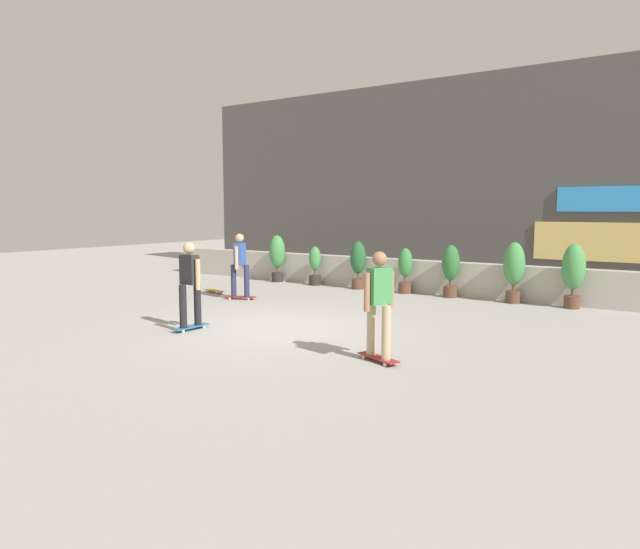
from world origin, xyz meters
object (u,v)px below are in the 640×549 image
potted_plant_0 (277,255)px  potted_plant_3 (405,269)px  potted_plant_5 (514,268)px  skater_by_wall_left (240,263)px  skater_mid_plaza (190,282)px  potted_plant_4 (451,268)px  potted_plant_2 (358,262)px  skater_far_right (379,301)px  potted_plant_1 (315,265)px  skateboard_near_camera (214,291)px  potted_plant_6 (573,271)px

potted_plant_0 → potted_plant_3: size_ratio=1.19×
potted_plant_5 → skater_by_wall_left: skater_by_wall_left is taller
skater_mid_plaza → potted_plant_5: bearing=58.1°
potted_plant_3 → skater_by_wall_left: skater_by_wall_left is taller
skater_by_wall_left → potted_plant_4: bearing=37.9°
skater_mid_plaza → skater_by_wall_left: 3.82m
potted_plant_0 → potted_plant_3: (4.51, 0.00, -0.18)m
potted_plant_3 → potted_plant_2: bearing=-180.0°
skater_far_right → skater_mid_plaza: same height
potted_plant_1 → potted_plant_4: (4.35, -0.00, 0.17)m
skater_by_wall_left → skateboard_near_camera: 1.72m
potted_plant_0 → skateboard_near_camera: 3.02m
potted_plant_4 → skateboard_near_camera: potted_plant_4 is taller
potted_plant_4 → skateboard_near_camera: size_ratio=1.68×
potted_plant_0 → skater_by_wall_left: (1.47, -3.38, 0.08)m
potted_plant_3 → potted_plant_4: bearing=-0.0°
potted_plant_5 → skater_mid_plaza: size_ratio=0.89×
potted_plant_5 → skater_by_wall_left: bearing=-150.5°
potted_plant_4 → skater_by_wall_left: bearing=-142.1°
skater_far_right → skater_by_wall_left: (-5.89, 3.39, 0.00)m
potted_plant_3 → skater_far_right: size_ratio=0.74×
potted_plant_2 → potted_plant_4: (2.83, 0.00, -0.00)m
potted_plant_2 → skateboard_near_camera: 4.19m
potted_plant_2 → potted_plant_5: size_ratio=0.92×
potted_plant_6 → skater_by_wall_left: (-7.36, -3.38, 0.05)m
potted_plant_5 → skater_mid_plaza: bearing=-121.9°
potted_plant_1 → skateboard_near_camera: 3.28m
potted_plant_0 → skater_by_wall_left: 3.69m
potted_plant_3 → skater_mid_plaza: skater_mid_plaza is taller
potted_plant_4 → potted_plant_2: bearing=180.0°
potted_plant_4 → potted_plant_6: bearing=0.0°
potted_plant_4 → skateboard_near_camera: (-5.75, -2.91, -0.73)m
potted_plant_6 → skater_mid_plaza: 8.77m
skater_mid_plaza → potted_plant_0: bearing=115.6°
potted_plant_0 → skater_mid_plaza: skater_mid_plaza is taller
potted_plant_3 → skateboard_near_camera: size_ratio=1.52×
skater_mid_plaza → potted_plant_1: bearing=104.7°
potted_plant_0 → potted_plant_2: 3.00m
potted_plant_2 → skater_by_wall_left: size_ratio=0.82×
potted_plant_4 → potted_plant_5: bearing=0.0°
potted_plant_6 → skater_mid_plaza: (-5.59, -6.76, 0.05)m
potted_plant_3 → potted_plant_4: 1.32m
skater_far_right → potted_plant_5: bearing=89.1°
potted_plant_1 → skateboard_near_camera: (-1.40, -2.91, -0.56)m
skater_by_wall_left → potted_plant_5: bearing=29.5°
potted_plant_4 → potted_plant_3: bearing=180.0°
potted_plant_3 → skater_by_wall_left: 4.55m
skater_far_right → skateboard_near_camera: (-7.29, 3.86, -0.88)m
potted_plant_1 → potted_plant_5: 6.00m
potted_plant_1 → skater_far_right: skater_far_right is taller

